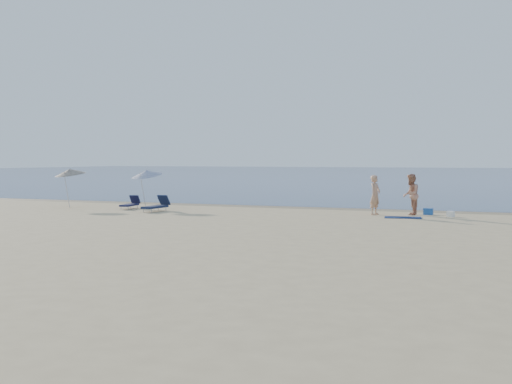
% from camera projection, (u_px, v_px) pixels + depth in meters
% --- Properties ---
extents(ground, '(160.00, 160.00, 0.00)m').
position_uv_depth(ground, '(105.00, 261.00, 16.73)').
color(ground, '#CCB588').
rests_on(ground, ground).
extents(sea, '(240.00, 160.00, 0.01)m').
position_uv_depth(sea, '(445.00, 174.00, 109.73)').
color(sea, '#0B1A45').
rests_on(sea, ground).
extents(wet_sand_strip, '(240.00, 1.60, 0.00)m').
position_uv_depth(wet_sand_strip, '(313.00, 208.00, 34.77)').
color(wet_sand_strip, '#847254').
rests_on(wet_sand_strip, ground).
extents(person_left, '(0.63, 0.79, 1.90)m').
position_uv_depth(person_left, '(375.00, 195.00, 30.57)').
color(person_left, tan).
rests_on(person_left, ground).
extents(person_right, '(0.75, 0.96, 1.96)m').
position_uv_depth(person_right, '(411.00, 194.00, 30.45)').
color(person_right, tan).
rests_on(person_right, ground).
extents(beach_towel, '(1.76, 1.15, 0.03)m').
position_uv_depth(beach_towel, '(403.00, 217.00, 29.06)').
color(beach_towel, '#0D1C45').
rests_on(beach_towel, ground).
extents(white_bag, '(0.37, 0.34, 0.27)m').
position_uv_depth(white_bag, '(451.00, 214.00, 29.50)').
color(white_bag, white).
rests_on(white_bag, ground).
extents(blue_cooler, '(0.45, 0.33, 0.31)m').
position_uv_depth(blue_cooler, '(428.00, 211.00, 30.65)').
color(blue_cooler, '#1F54AB').
rests_on(blue_cooler, ground).
extents(umbrella_near, '(2.18, 2.20, 2.26)m').
position_uv_depth(umbrella_near, '(147.00, 173.00, 34.68)').
color(umbrella_near, silver).
rests_on(umbrella_near, ground).
extents(umbrella_far, '(2.25, 2.26, 2.29)m').
position_uv_depth(umbrella_far, '(70.00, 172.00, 35.21)').
color(umbrella_far, silver).
rests_on(umbrella_far, ground).
extents(lounger_left, '(0.72, 1.64, 0.70)m').
position_uv_depth(lounger_left, '(130.00, 204.00, 34.30)').
color(lounger_left, '#16193D').
rests_on(lounger_left, ground).
extents(lounger_right, '(0.73, 1.86, 0.80)m').
position_uv_depth(lounger_right, '(156.00, 206.00, 32.58)').
color(lounger_right, '#16203E').
rests_on(lounger_right, ground).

